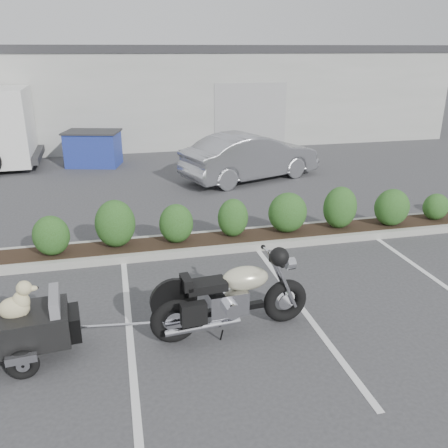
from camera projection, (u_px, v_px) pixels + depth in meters
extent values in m
plane|color=#38383A|center=(220.00, 298.00, 7.84)|extent=(90.00, 90.00, 0.00)
cube|color=#9E9E93|center=(243.00, 239.00, 10.04)|extent=(12.00, 1.00, 0.15)
cube|color=#9EA099|center=(141.00, 90.00, 22.65)|extent=(26.00, 10.00, 4.00)
torus|color=black|center=(174.00, 320.00, 6.57)|extent=(0.70, 0.24, 0.69)
torus|color=black|center=(285.00, 301.00, 7.08)|extent=(0.70, 0.24, 0.69)
cylinder|color=silver|center=(174.00, 320.00, 6.57)|extent=(0.30, 0.15, 0.29)
cylinder|color=silver|center=(285.00, 301.00, 7.08)|extent=(0.25, 0.12, 0.25)
cylinder|color=silver|center=(285.00, 282.00, 6.83)|extent=(0.45, 0.09, 0.91)
cylinder|color=silver|center=(279.00, 276.00, 7.02)|extent=(0.45, 0.09, 0.91)
cylinder|color=silver|center=(272.00, 256.00, 6.74)|extent=(0.10, 0.72, 0.03)
cylinder|color=silver|center=(290.00, 264.00, 6.88)|extent=(0.14, 0.20, 0.18)
sphere|color=black|center=(279.00, 257.00, 6.41)|extent=(0.29, 0.29, 0.27)
cube|color=silver|center=(227.00, 302.00, 6.75)|extent=(0.59, 0.40, 0.35)
cube|color=black|center=(233.00, 308.00, 6.83)|extent=(0.93, 0.19, 0.08)
ellipsoid|color=beige|center=(245.00, 278.00, 6.72)|extent=(0.71, 0.44, 0.34)
cube|color=black|center=(206.00, 286.00, 6.55)|extent=(0.59, 0.36, 0.12)
cube|color=black|center=(186.00, 283.00, 6.44)|extent=(0.15, 0.32, 0.16)
cylinder|color=silver|center=(203.00, 327.00, 6.54)|extent=(1.08, 0.19, 0.09)
cylinder|color=silver|center=(196.00, 314.00, 6.87)|extent=(1.08, 0.19, 0.09)
cube|color=black|center=(194.00, 314.00, 6.30)|extent=(0.36, 0.18, 0.31)
cube|color=black|center=(26.00, 327.00, 6.19)|extent=(1.14, 0.84, 0.43)
cube|color=slate|center=(55.00, 304.00, 6.21)|extent=(0.18, 0.64, 0.31)
cube|color=slate|center=(29.00, 319.00, 6.16)|extent=(0.77, 0.70, 0.04)
cube|color=black|center=(72.00, 323.00, 6.37)|extent=(0.25, 0.53, 0.35)
torus|color=black|center=(23.00, 365.00, 5.88)|extent=(0.41, 0.15, 0.40)
torus|color=black|center=(27.00, 329.00, 6.65)|extent=(0.41, 0.15, 0.40)
cube|color=silver|center=(21.00, 359.00, 5.80)|extent=(0.38, 0.12, 0.10)
cube|color=silver|center=(26.00, 319.00, 6.65)|extent=(0.38, 0.12, 0.10)
cylinder|color=black|center=(25.00, 346.00, 6.27)|extent=(0.13, 0.92, 0.04)
cylinder|color=silver|center=(92.00, 324.00, 6.47)|extent=(0.62, 0.09, 0.04)
ellipsoid|color=#C8BB87|center=(14.00, 308.00, 6.06)|extent=(0.41, 0.30, 0.31)
ellipsoid|color=#C8BB87|center=(21.00, 302.00, 6.06)|extent=(0.24, 0.23, 0.28)
sphere|color=#C8BB87|center=(24.00, 288.00, 6.01)|extent=(0.21, 0.21, 0.19)
ellipsoid|color=#C8BB87|center=(32.00, 288.00, 6.05)|extent=(0.15, 0.10, 0.07)
sphere|color=black|center=(37.00, 288.00, 6.07)|extent=(0.04, 0.04, 0.04)
ellipsoid|color=#C8BB87|center=(20.00, 289.00, 5.95)|extent=(0.05, 0.05, 0.11)
ellipsoid|color=#C8BB87|center=(21.00, 285.00, 6.05)|extent=(0.05, 0.05, 0.11)
cylinder|color=#C8BB87|center=(26.00, 317.00, 6.08)|extent=(0.05, 0.05, 0.12)
cylinder|color=#C8BB87|center=(26.00, 312.00, 6.19)|extent=(0.05, 0.05, 0.12)
imported|color=#9FA0A6|center=(251.00, 157.00, 14.70)|extent=(4.65, 2.94, 1.45)
cube|color=navy|center=(93.00, 149.00, 16.50)|extent=(1.98, 1.57, 1.16)
cube|color=#2D2D30|center=(92.00, 132.00, 16.29)|extent=(2.10, 1.69, 0.06)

